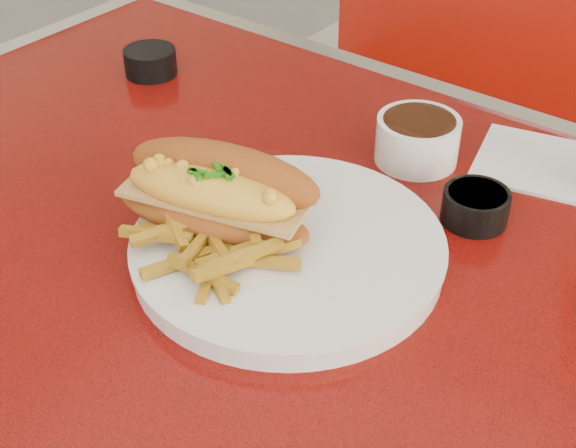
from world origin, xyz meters
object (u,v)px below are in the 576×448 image
Objects in this scene: sauce_cup_right at (476,205)px; sauce_cup_left at (150,60)px; diner_table at (287,386)px; dinner_plate at (288,249)px; fork at (344,234)px; booth_bench_far at (546,247)px; gravy_ramekin at (418,139)px; mac_hoagie at (216,193)px.

sauce_cup_left is at bearing 176.00° from sauce_cup_right.
dinner_plate is at bearing 123.26° from diner_table.
fork is 2.11× the size of sauce_cup_right.
sauce_cup_left is at bearing 42.29° from fork.
booth_bench_far reaches higher than sauce_cup_right.
dinner_plate is at bearing -91.39° from gravy_ramekin.
sauce_cup_left is (-0.31, 0.21, -0.04)m from mac_hoagie.
booth_bench_far is 0.94m from dinner_plate.
fork is (0.04, 0.04, 0.01)m from dinner_plate.
gravy_ramekin reaches higher than sauce_cup_left.
dinner_plate is 1.70× the size of mac_hoagie.
mac_hoagie reaches higher than dinner_plate.
gravy_ramekin reaches higher than diner_table.
gravy_ramekin is at bearing 90.37° from diner_table.
gravy_ramekin is at bearing -90.15° from booth_bench_far.
sauce_cup_left is at bearing -122.43° from booth_bench_far.
booth_bench_far is 3.36× the size of dinner_plate.
sauce_cup_right is (0.10, -0.64, 0.50)m from booth_bench_far.
diner_table is at bearing -90.00° from booth_bench_far.
mac_hoagie is 1.77× the size of gravy_ramekin.
mac_hoagie is at bearing -134.30° from sauce_cup_right.
gravy_ramekin is 1.61× the size of sauce_cup_right.
mac_hoagie is at bearing -106.80° from gravy_ramekin.
sauce_cup_right is at bearing -81.00° from booth_bench_far.
gravy_ramekin reaches higher than fork.
gravy_ramekin reaches higher than dinner_plate.
booth_bench_far is at bearing 57.57° from sauce_cup_left.
fork reaches higher than diner_table.
sauce_cup_right is at bearing 59.33° from diner_table.
booth_bench_far reaches higher than sauce_cup_left.
diner_table is 16.70× the size of sauce_cup_right.
booth_bench_far reaches higher than dinner_plate.
dinner_plate is 0.19m from sauce_cup_right.
gravy_ramekin is at bearing -17.98° from fork.
dinner_plate is 0.22m from gravy_ramekin.
mac_hoagie is at bearing 92.99° from fork.
dinner_plate is 0.42m from sauce_cup_left.
diner_table is 0.19m from fork.
booth_bench_far is at bearing 69.49° from mac_hoagie.
fork is 1.97× the size of sauce_cup_left.
diner_table is 0.23m from mac_hoagie.
sauce_cup_left reaches higher than sauce_cup_right.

